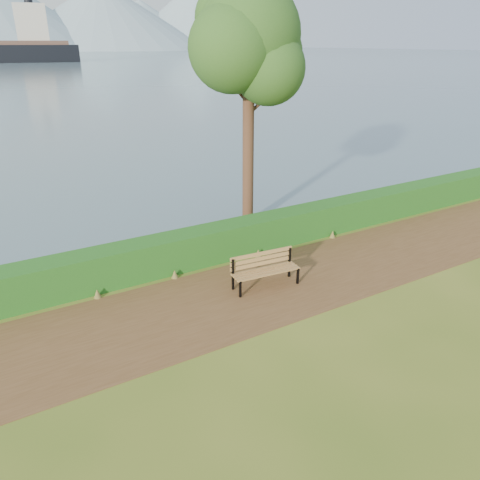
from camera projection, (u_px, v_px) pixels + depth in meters
ground at (249, 300)px, 11.65m from camera, size 140.00×140.00×0.00m
path at (242, 295)px, 11.89m from camera, size 40.00×3.40×0.01m
hedge at (202, 246)px, 13.51m from camera, size 32.00×0.85×1.00m
bench at (264, 267)px, 12.18m from camera, size 1.85×0.70×0.91m
tree at (249, 42)px, 14.16m from camera, size 4.06×3.33×8.00m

